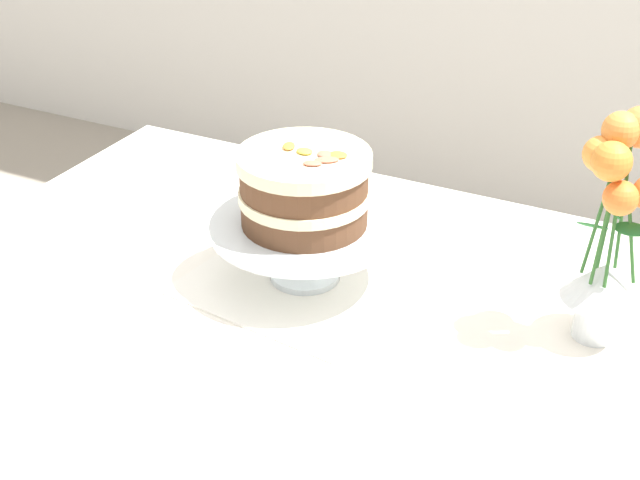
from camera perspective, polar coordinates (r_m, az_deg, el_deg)
dining_table at (r=1.36m, az=0.55°, el=-9.11°), size 1.40×1.00×0.74m
linen_napkin at (r=1.43m, az=-0.95°, el=-2.38°), size 0.36×0.36×0.00m
cake_stand at (r=1.39m, az=-0.98°, el=0.48°), size 0.29×0.29×0.10m
layer_cake at (r=1.35m, az=-1.00°, el=3.27°), size 0.20×0.20×0.12m
flower_vase at (r=1.27m, az=17.80°, el=0.52°), size 0.12×0.12×0.34m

